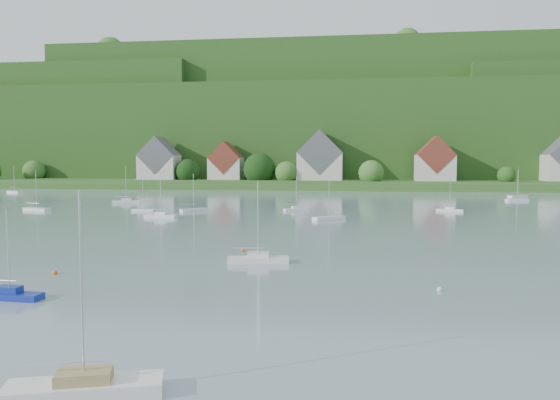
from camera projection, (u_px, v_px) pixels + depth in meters
The scene contains 13 objects.
far_shore_strip at pixel (309, 183), 210.19m from camera, with size 600.00×60.00×3.00m, color #2D531F.
forested_ridge at pixel (320, 135), 276.36m from camera, with size 620.00×181.22×69.89m.
village_building_0 at pixel (159, 162), 203.91m from camera, with size 14.00×10.40×16.00m.
village_building_1 at pixel (226, 164), 202.69m from camera, with size 12.00×9.36×14.00m.
village_building_2 at pixel (320, 160), 197.03m from camera, with size 16.00×11.44×18.00m.
village_building_3 at pixel (435, 162), 189.90m from camera, with size 13.00×10.40×15.50m.
near_sailboat_1 at pixel (9, 294), 40.43m from camera, with size 5.00×1.63×6.67m.
near_sailboat_2 at pixel (84, 386), 23.79m from camera, with size 6.95×3.76×9.04m.
near_sailboat_3 at pixel (258, 259), 54.69m from camera, with size 6.29×2.83×8.21m.
mooring_buoy_0 at pixel (55, 274), 49.27m from camera, with size 0.47×0.47×0.47m, color orange.
mooring_buoy_1 at pixel (440, 291), 43.05m from camera, with size 0.42×0.42×0.42m, color silver.
mooring_buoy_3 at pixel (243, 252), 61.45m from camera, with size 0.46×0.46×0.46m, color orange.
far_sailboat_cluster at pixel (312, 203), 124.72m from camera, with size 203.03×68.36×8.71m.
Camera 1 is at (16.45, -9.76, 10.32)m, focal length 35.07 mm.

